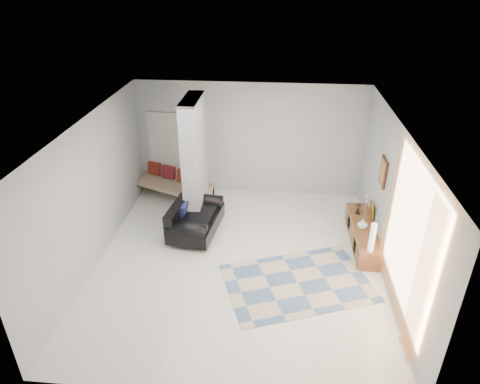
{
  "coord_description": "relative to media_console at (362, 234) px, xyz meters",
  "views": [
    {
      "loc": [
        0.67,
        -6.75,
        5.19
      ],
      "look_at": [
        -0.02,
        0.6,
        1.23
      ],
      "focal_mm": 32.0,
      "sensor_mm": 36.0,
      "label": 1
    }
  ],
  "objects": [
    {
      "name": "floor",
      "position": [
        -2.52,
        -0.9,
        -0.2
      ],
      "size": [
        6.0,
        6.0,
        0.0
      ],
      "primitive_type": "plane",
      "color": "white",
      "rests_on": "ground"
    },
    {
      "name": "wall_left",
      "position": [
        -5.27,
        -0.9,
        1.2
      ],
      "size": [
        0.0,
        6.0,
        6.0
      ],
      "primitive_type": "plane",
      "rotation": [
        1.57,
        0.0,
        1.57
      ],
      "color": "#BBBEBF",
      "rests_on": "ground"
    },
    {
      "name": "vase",
      "position": [
        -0.05,
        -0.08,
        0.3
      ],
      "size": [
        0.24,
        0.24,
        0.21
      ],
      "primitive_type": "imported",
      "rotation": [
        0.0,
        0.0,
        0.16
      ],
      "color": "white",
      "rests_on": "media_console"
    },
    {
      "name": "partition_column",
      "position": [
        -3.62,
        0.7,
        1.2
      ],
      "size": [
        0.35,
        1.2,
        2.8
      ],
      "primitive_type": "cube",
      "color": "#9DA1A4",
      "rests_on": "floor"
    },
    {
      "name": "wall_front",
      "position": [
        -2.52,
        -3.9,
        1.2
      ],
      "size": [
        6.0,
        0.0,
        6.0
      ],
      "primitive_type": "plane",
      "rotation": [
        -1.57,
        0.0,
        0.0
      ],
      "color": "#BBBEBF",
      "rests_on": "ground"
    },
    {
      "name": "hallway_door",
      "position": [
        -4.62,
        2.06,
        0.82
      ],
      "size": [
        0.85,
        0.06,
        2.04
      ],
      "primitive_type": "cube",
      "color": "silver",
      "rests_on": "floor"
    },
    {
      "name": "bronze_figurine",
      "position": [
        -0.05,
        0.51,
        0.32
      ],
      "size": [
        0.14,
        0.14,
        0.24
      ],
      "primitive_type": null,
      "rotation": [
        0.0,
        0.0,
        -0.17
      ],
      "color": "black",
      "rests_on": "media_console"
    },
    {
      "name": "wall_right",
      "position": [
        0.23,
        -0.9,
        1.2
      ],
      "size": [
        0.0,
        6.0,
        6.0
      ],
      "primitive_type": "plane",
      "rotation": [
        1.57,
        0.0,
        -1.57
      ],
      "color": "#BBBEBF",
      "rests_on": "ground"
    },
    {
      "name": "daybed",
      "position": [
        -4.43,
        1.58,
        0.21
      ],
      "size": [
        2.14,
        1.56,
        0.77
      ],
      "rotation": [
        0.0,
        0.0,
        -0.41
      ],
      "color": "black",
      "rests_on": "floor"
    },
    {
      "name": "loveseat",
      "position": [
        -3.58,
        0.05,
        0.15
      ],
      "size": [
        1.07,
        1.61,
        0.76
      ],
      "rotation": [
        0.0,
        0.0,
        -0.13
      ],
      "color": "silver",
      "rests_on": "floor"
    },
    {
      "name": "cylinder_lamp",
      "position": [
        -0.02,
        -0.86,
        0.49
      ],
      "size": [
        0.11,
        0.11,
        0.6
      ],
      "primitive_type": "cylinder",
      "color": "silver",
      "rests_on": "media_console"
    },
    {
      "name": "ceiling",
      "position": [
        -2.52,
        -0.9,
        2.6
      ],
      "size": [
        6.0,
        6.0,
        0.0
      ],
      "primitive_type": "plane",
      "rotation": [
        3.14,
        0.0,
        0.0
      ],
      "color": "white",
      "rests_on": "wall_back"
    },
    {
      "name": "wall_back",
      "position": [
        -2.52,
        2.1,
        1.2
      ],
      "size": [
        6.0,
        0.0,
        6.0
      ],
      "primitive_type": "plane",
      "rotation": [
        1.57,
        0.0,
        0.0
      ],
      "color": "#BBBEBF",
      "rests_on": "ground"
    },
    {
      "name": "area_rug",
      "position": [
        -1.37,
        -1.44,
        -0.2
      ],
      "size": [
        3.02,
        2.51,
        0.01
      ],
      "primitive_type": "cube",
      "rotation": [
        0.0,
        0.0,
        0.35
      ],
      "color": "beige",
      "rests_on": "floor"
    },
    {
      "name": "media_console",
      "position": [
        0.0,
        0.0,
        0.0
      ],
      "size": [
        0.45,
        1.98,
        0.8
      ],
      "color": "brown",
      "rests_on": "floor"
    },
    {
      "name": "curtain",
      "position": [
        0.15,
        -2.05,
        1.25
      ],
      "size": [
        0.0,
        2.55,
        2.55
      ],
      "primitive_type": "plane",
      "rotation": [
        1.57,
        0.0,
        1.57
      ],
      "color": "#EA913D",
      "rests_on": "wall_right"
    },
    {
      "name": "wall_art",
      "position": [
        0.2,
        -0.0,
        1.45
      ],
      "size": [
        0.04,
        0.45,
        0.55
      ],
      "primitive_type": "cube",
      "color": "#3A1B0F",
      "rests_on": "wall_right"
    }
  ]
}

